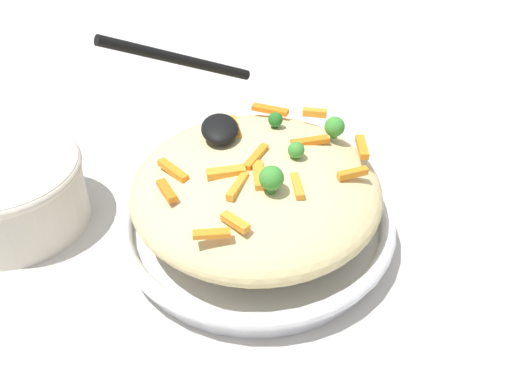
# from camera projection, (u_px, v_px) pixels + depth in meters

# --- Properties ---
(ground_plane) EXTENTS (2.40, 2.40, 0.00)m
(ground_plane) POSITION_uv_depth(u_px,v_px,m) (256.00, 237.00, 0.65)
(ground_plane) COLOR beige
(serving_bowl) EXTENTS (0.30, 0.30, 0.04)m
(serving_bowl) POSITION_uv_depth(u_px,v_px,m) (256.00, 224.00, 0.64)
(serving_bowl) COLOR silver
(serving_bowl) RESTS_ON ground_plane
(pasta_mound) EXTENTS (0.27, 0.26, 0.08)m
(pasta_mound) POSITION_uv_depth(u_px,v_px,m) (256.00, 189.00, 0.61)
(pasta_mound) COLOR #DBC689
(pasta_mound) RESTS_ON serving_bowl
(carrot_piece_0) EXTENTS (0.02, 0.03, 0.01)m
(carrot_piece_0) POSITION_uv_depth(u_px,v_px,m) (353.00, 173.00, 0.57)
(carrot_piece_0) COLOR orange
(carrot_piece_0) RESTS_ON pasta_mound
(carrot_piece_1) EXTENTS (0.04, 0.02, 0.01)m
(carrot_piece_1) POSITION_uv_depth(u_px,v_px,m) (238.00, 186.00, 0.55)
(carrot_piece_1) COLOR orange
(carrot_piece_1) RESTS_ON pasta_mound
(carrot_piece_2) EXTENTS (0.04, 0.01, 0.01)m
(carrot_piece_2) POSITION_uv_depth(u_px,v_px,m) (235.00, 128.00, 0.64)
(carrot_piece_2) COLOR orange
(carrot_piece_2) RESTS_ON pasta_mound
(carrot_piece_3) EXTENTS (0.04, 0.01, 0.01)m
(carrot_piece_3) POSITION_uv_depth(u_px,v_px,m) (260.00, 175.00, 0.56)
(carrot_piece_3) COLOR orange
(carrot_piece_3) RESTS_ON pasta_mound
(carrot_piece_4) EXTENTS (0.04, 0.03, 0.01)m
(carrot_piece_4) POSITION_uv_depth(u_px,v_px,m) (251.00, 156.00, 0.59)
(carrot_piece_4) COLOR orange
(carrot_piece_4) RESTS_ON pasta_mound
(carrot_piece_5) EXTENTS (0.04, 0.03, 0.01)m
(carrot_piece_5) POSITION_uv_depth(u_px,v_px,m) (173.00, 170.00, 0.58)
(carrot_piece_5) COLOR orange
(carrot_piece_5) RESTS_ON pasta_mound
(carrot_piece_6) EXTENTS (0.01, 0.04, 0.01)m
(carrot_piece_6) POSITION_uv_depth(u_px,v_px,m) (226.00, 172.00, 0.57)
(carrot_piece_6) COLOR orange
(carrot_piece_6) RESTS_ON pasta_mound
(carrot_piece_7) EXTENTS (0.01, 0.03, 0.01)m
(carrot_piece_7) POSITION_uv_depth(u_px,v_px,m) (315.00, 113.00, 0.66)
(carrot_piece_7) COLOR orange
(carrot_piece_7) RESTS_ON pasta_mound
(carrot_piece_8) EXTENTS (0.03, 0.02, 0.01)m
(carrot_piece_8) POSITION_uv_depth(u_px,v_px,m) (167.00, 191.00, 0.55)
(carrot_piece_8) COLOR orange
(carrot_piece_8) RESTS_ON pasta_mound
(carrot_piece_9) EXTENTS (0.01, 0.04, 0.01)m
(carrot_piece_9) POSITION_uv_depth(u_px,v_px,m) (310.00, 141.00, 0.62)
(carrot_piece_9) COLOR orange
(carrot_piece_9) RESTS_ON pasta_mound
(carrot_piece_10) EXTENTS (0.03, 0.04, 0.01)m
(carrot_piece_10) POSITION_uv_depth(u_px,v_px,m) (270.00, 110.00, 0.67)
(carrot_piece_10) COLOR orange
(carrot_piece_10) RESTS_ON pasta_mound
(carrot_piece_11) EXTENTS (0.04, 0.01, 0.01)m
(carrot_piece_11) POSITION_uv_depth(u_px,v_px,m) (362.00, 147.00, 0.61)
(carrot_piece_11) COLOR orange
(carrot_piece_11) RESTS_ON pasta_mound
(carrot_piece_12) EXTENTS (0.01, 0.03, 0.01)m
(carrot_piece_12) POSITION_uv_depth(u_px,v_px,m) (212.00, 234.00, 0.51)
(carrot_piece_12) COLOR orange
(carrot_piece_12) RESTS_ON pasta_mound
(carrot_piece_13) EXTENTS (0.04, 0.01, 0.01)m
(carrot_piece_13) POSITION_uv_depth(u_px,v_px,m) (297.00, 186.00, 0.55)
(carrot_piece_13) COLOR orange
(carrot_piece_13) RESTS_ON pasta_mound
(carrot_piece_14) EXTENTS (0.03, 0.03, 0.01)m
(carrot_piece_14) POSITION_uv_depth(u_px,v_px,m) (235.00, 222.00, 0.52)
(carrot_piece_14) COLOR orange
(carrot_piece_14) RESTS_ON pasta_mound
(broccoli_floret_0) EXTENTS (0.02, 0.02, 0.02)m
(broccoli_floret_0) POSITION_uv_depth(u_px,v_px,m) (296.00, 148.00, 0.59)
(broccoli_floret_0) COLOR #377928
(broccoli_floret_0) RESTS_ON pasta_mound
(broccoli_floret_1) EXTENTS (0.02, 0.02, 0.02)m
(broccoli_floret_1) POSITION_uv_depth(u_px,v_px,m) (275.00, 120.00, 0.64)
(broccoli_floret_1) COLOR #205B1C
(broccoli_floret_1) RESTS_ON pasta_mound
(broccoli_floret_2) EXTENTS (0.02, 0.02, 0.03)m
(broccoli_floret_2) POSITION_uv_depth(u_px,v_px,m) (271.00, 179.00, 0.54)
(broccoli_floret_2) COLOR #377928
(broccoli_floret_2) RESTS_ON pasta_mound
(broccoli_floret_3) EXTENTS (0.02, 0.02, 0.02)m
(broccoli_floret_3) POSITION_uv_depth(u_px,v_px,m) (335.00, 127.00, 0.62)
(broccoli_floret_3) COLOR #377928
(broccoli_floret_3) RESTS_ON pasta_mound
(serving_spoon) EXTENTS (0.15, 0.17, 0.10)m
(serving_spoon) POSITION_uv_depth(u_px,v_px,m) (203.00, 99.00, 0.63)
(serving_spoon) COLOR black
(serving_spoon) RESTS_ON pasta_mound
(companion_bowl) EXTENTS (0.17, 0.17, 0.08)m
(companion_bowl) POSITION_uv_depth(u_px,v_px,m) (10.00, 190.00, 0.65)
(companion_bowl) COLOR beige
(companion_bowl) RESTS_ON ground_plane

